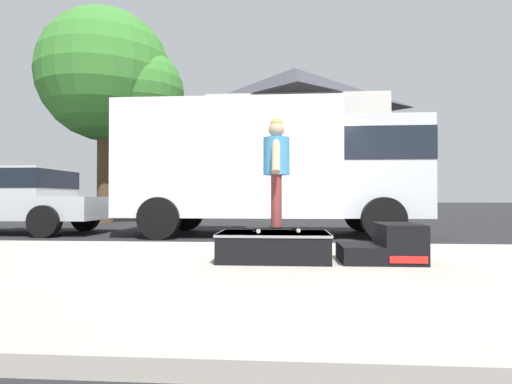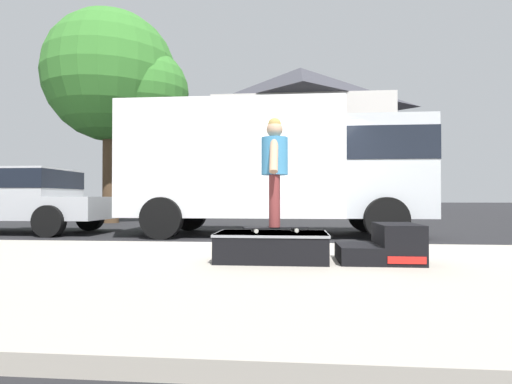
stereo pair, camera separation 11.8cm
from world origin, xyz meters
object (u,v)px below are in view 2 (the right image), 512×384
kicker_ramp (385,246)px  street_tree_main (119,81)px  skateboard (275,228)px  skater_kid (275,163)px  box_truck (275,164)px  pickup_truck_silver (5,197)px  skate_box (272,245)px

kicker_ramp → street_tree_main: (-7.24, 8.82, 4.73)m
skateboard → skater_kid: bearing=180.0°
skateboard → box_truck: 4.80m
pickup_truck_silver → box_truck: bearing=0.5°
skateboard → street_tree_main: size_ratio=0.11×
skate_box → skater_kid: bearing=15.3°
skateboard → pickup_truck_silver: (-6.98, 4.59, 0.37)m
skate_box → street_tree_main: (-5.89, 8.82, 4.74)m
skateboard → skate_box: bearing=-164.7°
skater_kid → box_truck: (-0.20, 4.64, 0.38)m
skater_kid → street_tree_main: 11.25m
box_truck → street_tree_main: street_tree_main is taller
kicker_ramp → pickup_truck_silver: (-8.30, 4.60, 0.58)m
skateboard → skater_kid: 0.80m
skateboard → kicker_ramp: bearing=-0.4°
skater_kid → pickup_truck_silver: (-6.98, 4.59, -0.42)m
skateboard → pickup_truck_silver: 8.36m
skater_kid → pickup_truck_silver: size_ratio=0.23×
skateboard → box_truck: (-0.20, 4.64, 1.18)m
box_truck → pickup_truck_silver: bearing=-179.5°
skate_box → skateboard: size_ratio=1.67×
pickup_truck_silver → street_tree_main: size_ratio=0.76×
kicker_ramp → pickup_truck_silver: pickup_truck_silver is taller
skater_kid → skate_box: bearing=-164.7°
skateboard → pickup_truck_silver: bearing=146.7°
kicker_ramp → skater_kid: 1.66m
skate_box → skater_kid: 1.01m
kicker_ramp → box_truck: 5.09m
pickup_truck_silver → street_tree_main: bearing=75.9°
skate_box → kicker_ramp: 1.35m
skate_box → kicker_ramp: kicker_ramp is taller
kicker_ramp → street_tree_main: street_tree_main is taller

